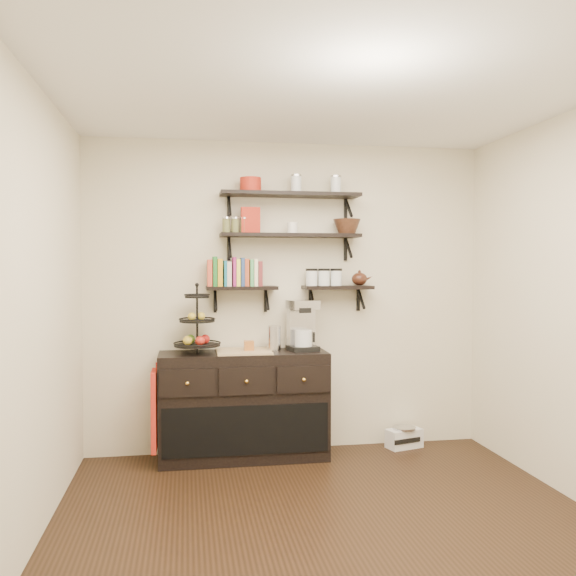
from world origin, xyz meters
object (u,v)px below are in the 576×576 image
Objects in this scene: sideboard at (244,405)px; coffee_maker at (302,326)px; fruit_stand at (198,330)px; radio at (404,437)px.

sideboard is 3.25× the size of coffee_maker.
fruit_stand is 1.29× the size of coffee_maker.
fruit_stand is 2.08m from radio.
coffee_maker is 1.38m from radio.
fruit_stand reaches higher than sideboard.
sideboard is at bearing 172.00° from coffee_maker.
radio is at bearing 2.11° from fruit_stand.
sideboard is 1.49m from radio.
coffee_maker is (0.51, 0.03, 0.65)m from sideboard.
radio is (0.94, 0.04, -1.01)m from coffee_maker.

